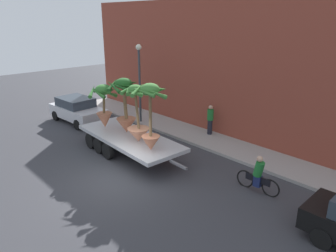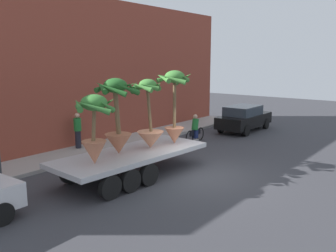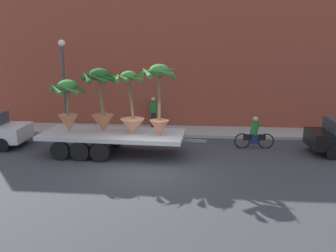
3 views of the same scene
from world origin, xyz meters
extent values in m
plane|color=#38383D|center=(0.00, 0.00, 0.00)|extent=(60.00, 60.00, 0.00)
cube|color=#A39E99|center=(0.00, 6.10, 0.07)|extent=(24.00, 2.20, 0.15)
cube|color=brown|center=(0.00, 7.80, 3.75)|extent=(24.00, 1.20, 7.50)
cube|color=#B7BABF|center=(-1.78, 1.88, 0.89)|extent=(6.29, 2.69, 0.18)
cylinder|color=black|center=(-3.70, 3.09, 0.40)|extent=(0.81, 0.26, 0.80)
cylinder|color=black|center=(-3.81, 0.87, 0.40)|extent=(0.81, 0.26, 0.80)
cylinder|color=black|center=(-2.83, 3.04, 0.40)|extent=(0.81, 0.26, 0.80)
cylinder|color=black|center=(-2.94, 0.83, 0.40)|extent=(0.81, 0.26, 0.80)
cylinder|color=black|center=(-1.97, 3.00, 0.40)|extent=(0.81, 0.26, 0.80)
cylinder|color=black|center=(-2.08, 0.79, 0.40)|extent=(0.81, 0.26, 0.80)
cube|color=slate|center=(1.81, 1.70, 0.74)|extent=(1.00, 0.15, 0.10)
cone|color=#B26647|center=(-2.27, 2.09, 1.35)|extent=(0.98, 0.98, 0.74)
cylinder|color=brown|center=(-2.31, 2.09, 2.60)|extent=(0.30, 0.17, 1.77)
ellipsoid|color=#235B23|center=(-2.35, 2.09, 3.48)|extent=(0.84, 0.84, 0.52)
cone|color=#235B23|center=(-1.90, 2.01, 3.44)|extent=(0.35, 0.96, 0.36)
cone|color=#235B23|center=(-2.02, 2.37, 3.40)|extent=(0.72, 0.79, 0.52)
cone|color=#235B23|center=(-2.37, 2.58, 3.43)|extent=(1.01, 0.24, 0.44)
cone|color=#235B23|center=(-2.79, 2.30, 3.43)|extent=(0.62, 1.00, 0.45)
cone|color=#235B23|center=(-2.83, 1.79, 3.41)|extent=(0.76, 1.06, 0.58)
cone|color=#235B23|center=(-2.37, 1.51, 3.41)|extent=(1.17, 0.24, 0.57)
cone|color=#235B23|center=(-2.01, 1.64, 3.41)|extent=(1.00, 0.83, 0.56)
cone|color=tan|center=(-0.88, 1.76, 1.31)|extent=(1.05, 1.05, 0.65)
cylinder|color=brown|center=(-0.94, 1.76, 2.54)|extent=(0.31, 0.12, 1.83)
ellipsoid|color=#428438|center=(-1.00, 1.76, 3.45)|extent=(0.67, 0.67, 0.42)
cone|color=#428438|center=(-0.64, 1.73, 3.39)|extent=(0.26, 0.76, 0.43)
cone|color=#428438|center=(-0.83, 2.07, 3.39)|extent=(0.74, 0.52, 0.42)
cone|color=#428438|center=(-1.29, 2.14, 3.41)|extent=(0.90, 0.76, 0.39)
cone|color=#428438|center=(-1.45, 1.67, 3.40)|extent=(0.37, 0.96, 0.43)
cone|color=#428438|center=(-1.20, 1.49, 3.40)|extent=(0.68, 0.59, 0.38)
cone|color=#428438|center=(-0.73, 1.45, 3.39)|extent=(0.78, 0.71, 0.44)
cone|color=#C17251|center=(0.31, 1.50, 1.31)|extent=(0.82, 0.82, 0.66)
cylinder|color=brown|center=(0.31, 1.50, 2.68)|extent=(0.15, 0.13, 2.06)
ellipsoid|color=#428438|center=(0.31, 1.50, 3.71)|extent=(0.81, 0.81, 0.50)
cone|color=#428438|center=(0.80, 1.43, 3.62)|extent=(0.35, 1.00, 0.61)
cone|color=#428438|center=(0.51, 1.99, 3.66)|extent=(1.06, 0.58, 0.44)
cone|color=#428438|center=(-0.15, 1.71, 3.67)|extent=(0.61, 1.03, 0.39)
cone|color=#428438|center=(-0.19, 1.25, 3.66)|extent=(0.68, 1.10, 0.49)
cone|color=#428438|center=(0.49, 1.12, 3.66)|extent=(0.87, 0.54, 0.40)
cone|color=#C17251|center=(-3.69, 1.72, 1.37)|extent=(0.82, 0.82, 0.78)
cylinder|color=brown|center=(-3.66, 1.72, 2.39)|extent=(0.23, 0.13, 1.26)
ellipsoid|color=#387A33|center=(-3.63, 1.72, 3.02)|extent=(0.86, 0.86, 0.54)
cone|color=#387A33|center=(-3.14, 1.71, 2.93)|extent=(0.23, 0.98, 0.60)
cone|color=#387A33|center=(-3.50, 2.15, 2.96)|extent=(0.92, 0.44, 0.45)
cone|color=#387A33|center=(-4.07, 1.98, 2.97)|extent=(0.69, 1.00, 0.42)
cone|color=#387A33|center=(-4.02, 1.32, 2.95)|extent=(0.95, 0.94, 0.56)
cone|color=#387A33|center=(-3.47, 1.30, 2.93)|extent=(0.91, 0.49, 0.56)
torus|color=black|center=(5.08, 3.41, 0.34)|extent=(0.74, 0.10, 0.74)
torus|color=black|center=(3.98, 3.34, 0.34)|extent=(0.74, 0.10, 0.74)
cube|color=black|center=(4.53, 3.37, 0.52)|extent=(1.04, 0.12, 0.28)
cylinder|color=#1E702D|center=(4.53, 3.37, 0.97)|extent=(0.46, 0.37, 0.65)
sphere|color=tan|center=(4.53, 3.37, 1.39)|extent=(0.24, 0.24, 0.24)
cube|color=navy|center=(4.53, 3.37, 0.44)|extent=(0.29, 0.26, 0.44)
cube|color=black|center=(9.04, 2.76, 0.67)|extent=(4.51, 1.82, 0.70)
cube|color=#2D3842|center=(8.82, 2.76, 1.30)|extent=(2.49, 1.61, 0.56)
cylinder|color=black|center=(10.48, 3.61, 0.32)|extent=(0.64, 0.21, 0.64)
cylinder|color=black|center=(10.51, 1.97, 0.32)|extent=(0.64, 0.21, 0.64)
cylinder|color=black|center=(7.57, 3.56, 0.32)|extent=(0.64, 0.21, 0.64)
cylinder|color=black|center=(7.60, 1.91, 0.32)|extent=(0.64, 0.21, 0.64)
cylinder|color=black|center=(-6.85, 1.75, 0.32)|extent=(0.65, 0.23, 0.64)
cylinder|color=black|center=(-0.62, 6.70, 0.57)|extent=(0.28, 0.28, 0.85)
cylinder|color=#1E702D|center=(-0.62, 6.70, 1.31)|extent=(0.36, 0.36, 0.62)
sphere|color=tan|center=(-0.62, 6.70, 1.74)|extent=(0.24, 0.24, 0.24)
camera|label=1|loc=(10.12, -6.75, 6.55)|focal=33.91mm
camera|label=2|loc=(-10.97, -7.27, 4.36)|focal=38.03mm
camera|label=3|loc=(1.96, -12.91, 4.70)|focal=38.04mm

